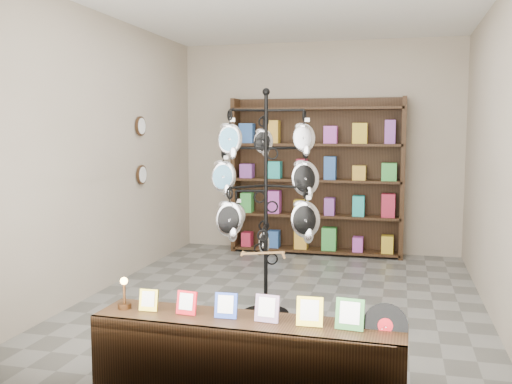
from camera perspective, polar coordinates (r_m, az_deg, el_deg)
ground at (r=6.06m, az=2.80°, el=-10.58°), size 5.00×5.00×0.00m
room_envelope at (r=5.81m, az=2.90°, el=7.19°), size 5.00×5.00×5.00m
display_tree at (r=5.29m, az=1.00°, el=0.60°), size 1.13×1.12×2.13m
front_shelf at (r=3.93m, az=-0.95°, el=-16.11°), size 2.07×0.48×0.73m
back_shelving at (r=8.10m, az=6.06°, el=1.05°), size 2.42×0.36×2.20m
wall_clocks at (r=7.20m, az=-11.41°, el=4.09°), size 0.03×0.24×0.84m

